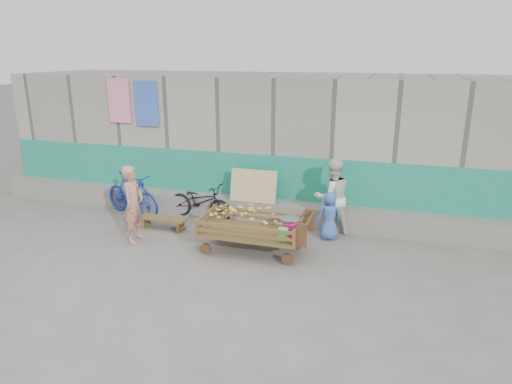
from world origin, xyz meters
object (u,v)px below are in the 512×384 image
(vendor_man, at_px, (133,204))
(bicycle_dark, at_px, (200,201))
(bench, at_px, (163,221))
(woman, at_px, (332,197))
(child, at_px, (329,216))
(bicycle_blue, at_px, (132,194))
(banana_cart, at_px, (249,222))

(vendor_man, distance_m, bicycle_dark, 1.68)
(bench, height_order, woman, woman)
(bench, relative_size, bicycle_dark, 0.65)
(bench, height_order, child, child)
(bicycle_dark, height_order, bicycle_blue, bicycle_blue)
(vendor_man, distance_m, child, 3.76)
(child, xyz_separation_m, bicycle_dark, (-2.83, 0.31, -0.08))
(bench, distance_m, vendor_man, 0.92)
(child, bearing_deg, banana_cart, 11.18)
(woman, bearing_deg, bicycle_blue, -29.18)
(banana_cart, distance_m, bicycle_blue, 3.29)
(bench, height_order, vendor_man, vendor_man)
(woman, bearing_deg, bench, -18.76)
(bench, relative_size, vendor_man, 0.67)
(vendor_man, xyz_separation_m, child, (3.56, 1.17, -0.27))
(bench, bearing_deg, bicycle_blue, 150.94)
(vendor_man, relative_size, child, 1.56)
(vendor_man, bearing_deg, bicycle_dark, -30.69)
(bicycle_blue, bearing_deg, bench, -101.26)
(banana_cart, xyz_separation_m, vendor_man, (-2.26, -0.15, 0.17))
(bicycle_dark, bearing_deg, banana_cart, -121.87)
(woman, xyz_separation_m, bicycle_blue, (-4.38, -0.18, -0.29))
(bicycle_blue, bearing_deg, child, -73.60)
(bicycle_dark, xyz_separation_m, bicycle_blue, (-1.55, -0.20, 0.08))
(banana_cart, bearing_deg, child, 38.21)
(vendor_man, height_order, bicycle_blue, vendor_man)
(vendor_man, xyz_separation_m, bicycle_blue, (-0.82, 1.28, -0.26))
(bicycle_dark, bearing_deg, vendor_man, 162.80)
(child, height_order, bicycle_blue, bicycle_blue)
(child, relative_size, bicycle_blue, 0.59)
(vendor_man, bearing_deg, bench, -21.80)
(woman, bearing_deg, banana_cart, 13.70)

